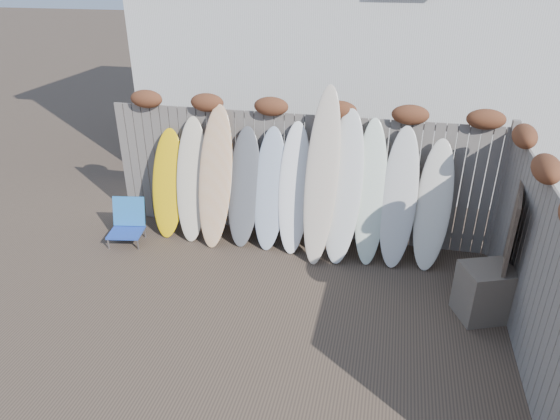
% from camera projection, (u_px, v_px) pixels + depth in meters
% --- Properties ---
extents(ground, '(80.00, 80.00, 0.00)m').
position_uv_depth(ground, '(258.00, 325.00, 6.15)').
color(ground, '#493A2D').
extents(back_fence, '(6.05, 0.28, 2.24)m').
position_uv_depth(back_fence, '(301.00, 166.00, 7.69)').
color(back_fence, slate).
rests_on(back_fence, ground).
extents(right_fence, '(0.28, 4.40, 2.24)m').
position_uv_depth(right_fence, '(536.00, 265.00, 5.26)').
color(right_fence, slate).
rests_on(right_fence, ground).
extents(house, '(8.50, 5.50, 6.33)m').
position_uv_depth(house, '(361.00, 5.00, 10.28)').
color(house, silver).
rests_on(house, ground).
extents(beach_chair, '(0.59, 0.62, 0.68)m').
position_uv_depth(beach_chair, '(128.00, 222.00, 7.90)').
color(beach_chair, '#2244AD').
rests_on(beach_chair, ground).
extents(wooden_crate, '(0.75, 0.69, 0.70)m').
position_uv_depth(wooden_crate, '(485.00, 292.00, 6.16)').
color(wooden_crate, '#716055').
rests_on(wooden_crate, ground).
extents(lattice_panel, '(0.28, 1.05, 1.60)m').
position_uv_depth(lattice_panel, '(507.00, 249.00, 6.21)').
color(lattice_panel, '#432F28').
rests_on(lattice_panel, ground).
extents(surfboard_0, '(0.54, 0.61, 1.69)m').
position_uv_depth(surfboard_0, '(168.00, 184.00, 7.93)').
color(surfboard_0, yellow).
rests_on(surfboard_0, ground).
extents(surfboard_1, '(0.55, 0.71, 1.90)m').
position_uv_depth(surfboard_1, '(192.00, 180.00, 7.80)').
color(surfboard_1, beige).
rests_on(surfboard_1, ground).
extents(surfboard_2, '(0.56, 0.77, 2.12)m').
position_uv_depth(surfboard_2, '(215.00, 177.00, 7.61)').
color(surfboard_2, '#F9D390').
rests_on(surfboard_2, ground).
extents(surfboard_3, '(0.53, 0.66, 1.81)m').
position_uv_depth(surfboard_3, '(244.00, 188.00, 7.65)').
color(surfboard_3, '#595B60').
rests_on(surfboard_3, ground).
extents(surfboard_4, '(0.50, 0.66, 1.83)m').
position_uv_depth(surfboard_4, '(270.00, 189.00, 7.56)').
color(surfboard_4, '#A6B5C9').
rests_on(surfboard_4, ground).
extents(surfboard_5, '(0.50, 0.70, 1.93)m').
position_uv_depth(surfboard_5, '(294.00, 189.00, 7.46)').
color(surfboard_5, white).
rests_on(surfboard_5, ground).
extents(surfboard_6, '(0.53, 0.90, 2.49)m').
position_uv_depth(surfboard_6, '(322.00, 177.00, 7.14)').
color(surfboard_6, beige).
rests_on(surfboard_6, ground).
extents(surfboard_7, '(0.59, 0.80, 2.18)m').
position_uv_depth(surfboard_7, '(343.00, 188.00, 7.18)').
color(surfboard_7, silver).
rests_on(surfboard_7, ground).
extents(surfboard_8, '(0.53, 0.77, 2.05)m').
position_uv_depth(surfboard_8, '(370.00, 193.00, 7.18)').
color(surfboard_8, silver).
rests_on(surfboard_8, ground).
extents(surfboard_9, '(0.53, 0.72, 1.98)m').
position_uv_depth(surfboard_9, '(399.00, 198.00, 7.11)').
color(surfboard_9, silver).
rests_on(surfboard_9, ground).
extents(surfboard_10, '(0.56, 0.70, 1.83)m').
position_uv_depth(surfboard_10, '(433.00, 206.00, 7.05)').
color(surfboard_10, silver).
rests_on(surfboard_10, ground).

